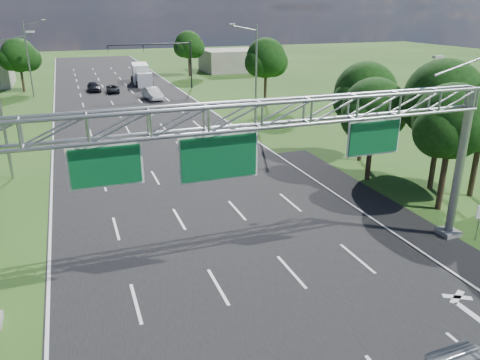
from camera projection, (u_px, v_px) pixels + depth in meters
name	position (u px, v px, depth m)	size (l,w,h in m)	color
ground	(170.00, 161.00, 37.57)	(220.00, 220.00, 0.00)	#294A16
road	(170.00, 161.00, 37.57)	(18.00, 180.00, 0.02)	black
road_flare	(404.00, 223.00, 26.79)	(3.00, 30.00, 0.02)	black
sign_gantry	(260.00, 129.00, 19.44)	(23.50, 1.00, 9.56)	gray
regulatory_sign	(480.00, 215.00, 24.32)	(0.60, 0.08, 2.10)	gray
traffic_signal	(167.00, 54.00, 69.01)	(12.21, 0.24, 7.00)	black
streetlight_l_near	(2.00, 102.00, 31.98)	(2.97, 0.22, 10.16)	gray
streetlight_l_far	(29.00, 55.00, 62.78)	(2.97, 0.22, 10.16)	gray
streetlight_r_mid	(254.00, 70.00, 48.09)	(2.97, 0.22, 10.16)	gray
tree_cluster_right	(420.00, 109.00, 31.00)	(9.91, 14.60, 8.68)	#2D2116
tree_verge_lc	(19.00, 57.00, 66.90)	(5.76, 4.80, 7.62)	#2D2116
tree_verge_rd	(266.00, 60.00, 56.69)	(5.76, 4.80, 8.28)	#2D2116
tree_verge_re	(189.00, 46.00, 82.61)	(5.76, 4.80, 7.84)	#2D2116
building_right	(234.00, 60.00, 90.41)	(12.00, 9.00, 4.00)	gray
car_queue_b	(113.00, 89.00, 67.58)	(1.77, 3.84, 1.07)	black
car_queue_c	(94.00, 87.00, 68.60)	(1.63, 4.05, 1.38)	black
car_queue_d	(152.00, 93.00, 62.61)	(1.67, 4.78, 1.58)	silver
box_truck	(141.00, 75.00, 74.84)	(2.93, 8.41, 3.12)	white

